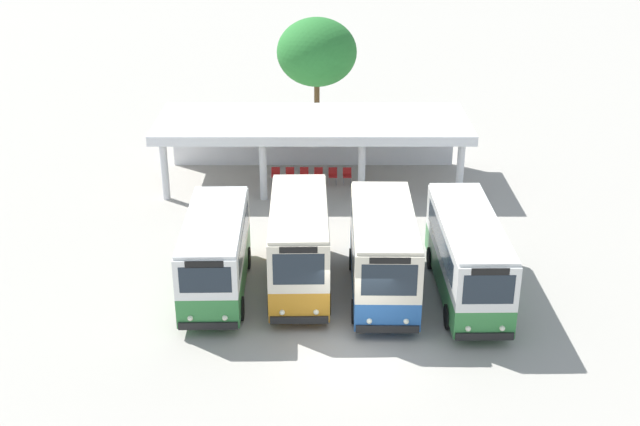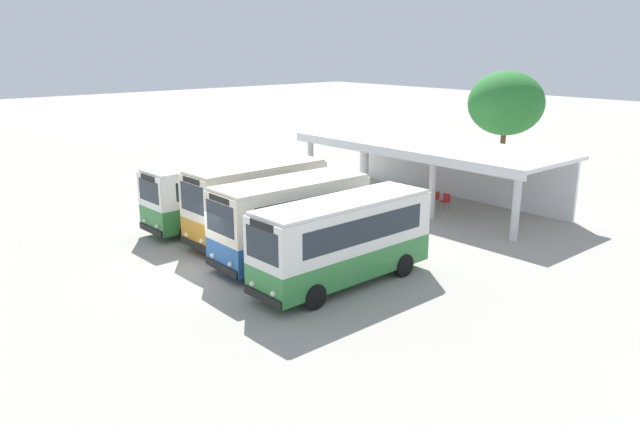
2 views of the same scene
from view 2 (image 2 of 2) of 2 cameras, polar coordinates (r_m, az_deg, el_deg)
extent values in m
plane|color=#A39E93|center=(24.45, -11.12, -5.63)|extent=(180.00, 180.00, 0.00)
cylinder|color=black|center=(28.56, -12.21, -1.64)|extent=(0.24, 0.90, 0.90)
cylinder|color=black|center=(30.33, -14.20, -0.76)|extent=(0.24, 0.90, 0.90)
cylinder|color=black|center=(30.66, -5.69, -0.18)|extent=(0.24, 0.90, 0.90)
cylinder|color=black|center=(32.31, -7.91, 0.56)|extent=(0.24, 0.90, 0.90)
cube|color=#337F3D|center=(30.28, -9.97, 0.44)|extent=(2.32, 6.55, 1.14)
cube|color=white|center=(29.97, -10.09, 2.89)|extent=(2.32, 6.55, 1.52)
cube|color=white|center=(29.80, -10.16, 4.43)|extent=(2.25, 6.35, 0.12)
cube|color=black|center=(28.86, -15.43, -1.53)|extent=(2.09, 0.14, 0.28)
cube|color=#1E2833|center=(28.42, -15.61, 1.98)|extent=(1.80, 0.08, 0.99)
cube|color=black|center=(28.30, -15.70, 3.14)|extent=(1.32, 0.08, 0.24)
cube|color=#1E2833|center=(29.11, -8.78, 2.68)|extent=(0.14, 5.21, 0.84)
cube|color=#1E2833|center=(30.92, -11.02, 3.32)|extent=(0.14, 5.21, 0.84)
sphere|color=#EAEACC|center=(28.26, -14.90, -1.19)|extent=(0.20, 0.20, 0.20)
sphere|color=#EAEACC|center=(29.30, -16.00, -0.68)|extent=(0.20, 0.20, 0.20)
cylinder|color=black|center=(26.13, -8.04, -3.05)|extent=(0.24, 0.90, 0.90)
cylinder|color=black|center=(27.81, -10.45, -2.01)|extent=(0.24, 0.90, 0.90)
cylinder|color=black|center=(28.48, -1.27, -1.34)|extent=(0.24, 0.90, 0.90)
cylinder|color=black|center=(30.02, -3.86, -0.48)|extent=(0.24, 0.90, 0.90)
cube|color=orange|center=(27.90, -5.83, -0.65)|extent=(2.30, 6.60, 1.18)
cube|color=beige|center=(27.52, -5.92, 2.37)|extent=(2.30, 6.60, 1.83)
cube|color=beige|center=(27.32, -5.97, 4.36)|extent=(2.23, 6.40, 0.12)
cube|color=black|center=(26.31, -11.62, -2.92)|extent=(2.08, 0.14, 0.28)
cube|color=#1E2833|center=(25.78, -11.77, 1.34)|extent=(1.79, 0.08, 1.19)
cube|color=black|center=(25.62, -11.86, 2.96)|extent=(1.31, 0.07, 0.24)
cube|color=#1E2833|center=(26.73, -4.37, 2.12)|extent=(0.13, 5.25, 1.01)
cube|color=#1E2833|center=(28.43, -7.05, 2.86)|extent=(0.13, 5.25, 1.01)
sphere|color=#EAEACC|center=(25.73, -10.95, -2.58)|extent=(0.20, 0.20, 0.20)
sphere|color=#EAEACC|center=(26.72, -12.30, -1.98)|extent=(0.20, 0.20, 0.20)
cylinder|color=black|center=(23.31, -5.01, -5.27)|extent=(0.23, 0.90, 0.90)
cylinder|color=black|center=(25.05, -7.96, -3.87)|extent=(0.23, 0.90, 0.90)
cylinder|color=black|center=(25.73, 2.46, -3.20)|extent=(0.23, 0.90, 0.90)
cylinder|color=black|center=(27.32, -0.69, -2.06)|extent=(0.23, 0.90, 0.90)
cube|color=#23569E|center=(25.13, -2.69, -2.51)|extent=(2.41, 6.64, 1.09)
cube|color=beige|center=(24.72, -2.73, 0.71)|extent=(2.41, 6.64, 1.83)
cube|color=beige|center=(24.49, -2.76, 2.91)|extent=(2.34, 6.44, 0.12)
cube|color=black|center=(23.51, -9.15, -5.04)|extent=(2.20, 0.13, 0.28)
cube|color=#1E2833|center=(22.93, -9.26, -0.53)|extent=(1.90, 0.08, 1.19)
cube|color=black|center=(22.74, -9.34, 1.27)|extent=(1.39, 0.07, 0.24)
cube|color=#1E2833|center=(23.90, -0.86, 0.33)|extent=(0.11, 5.29, 1.01)
cube|color=#1E2833|center=(25.66, -4.12, 1.35)|extent=(0.11, 5.29, 1.01)
sphere|color=#EAEACC|center=(22.89, -8.33, -4.75)|extent=(0.20, 0.20, 0.20)
sphere|color=#EAEACC|center=(23.93, -9.96, -3.92)|extent=(0.20, 0.20, 0.20)
cylinder|color=black|center=(20.84, -0.49, -7.79)|extent=(0.23, 0.90, 0.90)
cylinder|color=black|center=(22.28, -3.95, -6.24)|extent=(0.23, 0.90, 0.90)
cylinder|color=black|center=(23.89, 7.80, -4.83)|extent=(0.23, 0.90, 0.90)
cylinder|color=black|center=(25.16, 4.30, -3.67)|extent=(0.23, 0.90, 0.90)
cube|color=#337F3D|center=(22.80, 2.15, -4.46)|extent=(2.22, 7.40, 1.06)
cube|color=silver|center=(22.37, 2.19, -1.16)|extent=(2.22, 7.40, 1.68)
cube|color=silver|center=(22.13, 2.21, 1.08)|extent=(2.16, 7.18, 0.12)
cube|color=black|center=(20.71, -5.36, -7.79)|extent=(2.01, 0.13, 0.28)
cube|color=#1E2833|center=(20.09, -5.39, -3.01)|extent=(1.74, 0.07, 1.09)
cube|color=black|center=(19.89, -5.44, -1.18)|extent=(1.27, 0.07, 0.24)
cube|color=#1E2833|center=(21.72, 4.30, -1.57)|extent=(0.12, 5.90, 0.93)
cube|color=#1E2833|center=(23.16, 0.56, -0.44)|extent=(0.12, 5.90, 0.93)
sphere|color=#EAEACC|center=(20.17, -4.37, -7.47)|extent=(0.20, 0.20, 0.20)
sphere|color=#EAEACC|center=(21.04, -6.31, -6.53)|extent=(0.20, 0.20, 0.20)
cylinder|color=silver|center=(38.26, -0.88, 4.80)|extent=(0.36, 0.36, 3.20)
cylinder|color=silver|center=(34.80, 4.23, 3.68)|extent=(0.36, 0.36, 3.20)
cylinder|color=silver|center=(31.68, 10.39, 2.30)|extent=(0.36, 0.36, 3.20)
cylinder|color=silver|center=(29.03, 17.77, 0.60)|extent=(0.36, 0.36, 3.20)
cube|color=white|center=(36.84, 12.19, 4.03)|extent=(15.20, 0.20, 3.20)
cube|color=white|center=(34.60, 9.83, 6.29)|extent=(15.70, 5.70, 0.20)
cube|color=white|center=(32.54, 6.66, 5.42)|extent=(15.70, 0.10, 0.28)
cylinder|color=slate|center=(35.91, 6.93, 1.72)|extent=(0.03, 0.03, 0.44)
cylinder|color=slate|center=(36.14, 6.51, 1.82)|extent=(0.03, 0.03, 0.44)
cylinder|color=slate|center=(36.17, 7.30, 1.81)|extent=(0.03, 0.03, 0.44)
cylinder|color=slate|center=(36.39, 6.88, 1.91)|extent=(0.03, 0.03, 0.44)
cube|color=#B21E1E|center=(36.10, 6.92, 2.19)|extent=(0.45, 0.45, 0.04)
cube|color=#B21E1E|center=(36.20, 7.14, 2.54)|extent=(0.44, 0.05, 0.40)
cylinder|color=slate|center=(35.44, 7.81, 1.51)|extent=(0.03, 0.03, 0.44)
cylinder|color=slate|center=(35.66, 7.38, 1.61)|extent=(0.03, 0.03, 0.44)
cylinder|color=slate|center=(35.70, 8.17, 1.60)|extent=(0.03, 0.03, 0.44)
cylinder|color=slate|center=(35.92, 7.75, 1.70)|extent=(0.03, 0.03, 0.44)
cube|color=#B21E1E|center=(35.62, 7.79, 1.98)|extent=(0.45, 0.45, 0.04)
cube|color=#B21E1E|center=(35.72, 8.01, 2.34)|extent=(0.44, 0.05, 0.40)
cylinder|color=slate|center=(34.97, 8.71, 1.28)|extent=(0.03, 0.03, 0.44)
cylinder|color=slate|center=(35.18, 8.27, 1.39)|extent=(0.03, 0.03, 0.44)
cylinder|color=slate|center=(35.23, 9.07, 1.37)|extent=(0.03, 0.03, 0.44)
cylinder|color=slate|center=(35.45, 8.63, 1.48)|extent=(0.03, 0.03, 0.44)
cube|color=#B21E1E|center=(35.15, 8.68, 1.76)|extent=(0.45, 0.45, 0.04)
cube|color=#B21E1E|center=(35.26, 8.91, 2.13)|extent=(0.44, 0.05, 0.40)
cylinder|color=slate|center=(34.50, 9.61, 1.05)|extent=(0.03, 0.03, 0.44)
cylinder|color=slate|center=(34.71, 9.16, 1.16)|extent=(0.03, 0.03, 0.44)
cylinder|color=slate|center=(34.76, 9.97, 1.14)|extent=(0.03, 0.03, 0.44)
cylinder|color=slate|center=(34.98, 9.52, 1.25)|extent=(0.03, 0.03, 0.44)
cube|color=#B21E1E|center=(34.68, 9.58, 1.53)|extent=(0.45, 0.45, 0.04)
cube|color=#B21E1E|center=(34.78, 9.80, 1.91)|extent=(0.44, 0.05, 0.40)
cylinder|color=slate|center=(34.04, 10.55, 0.81)|extent=(0.03, 0.03, 0.44)
cylinder|color=slate|center=(34.25, 10.09, 0.92)|extent=(0.03, 0.03, 0.44)
cylinder|color=slate|center=(34.32, 10.91, 0.91)|extent=(0.03, 0.03, 0.44)
cylinder|color=slate|center=(34.52, 10.45, 1.02)|extent=(0.03, 0.03, 0.44)
cube|color=#B21E1E|center=(34.22, 10.52, 1.30)|extent=(0.45, 0.45, 0.04)
cube|color=#B21E1E|center=(34.33, 10.74, 1.68)|extent=(0.44, 0.05, 0.40)
cylinder|color=slate|center=(33.61, 11.53, 0.57)|extent=(0.03, 0.03, 0.44)
cylinder|color=slate|center=(33.81, 11.05, 0.68)|extent=(0.03, 0.03, 0.44)
cylinder|color=slate|center=(33.88, 11.88, 0.67)|extent=(0.03, 0.03, 0.44)
cylinder|color=slate|center=(34.08, 11.41, 0.78)|extent=(0.03, 0.03, 0.44)
cube|color=#B21E1E|center=(33.78, 11.49, 1.07)|extent=(0.45, 0.45, 0.04)
cube|color=#B21E1E|center=(33.89, 11.71, 1.45)|extent=(0.44, 0.05, 0.40)
cylinder|color=brown|center=(40.63, 16.53, 4.92)|extent=(0.32, 0.32, 3.39)
ellipsoid|color=#28722D|center=(40.18, 16.90, 9.74)|extent=(4.64, 4.64, 3.94)
camera|label=1|loc=(25.57, -76.39, 20.14)|focal=45.34mm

